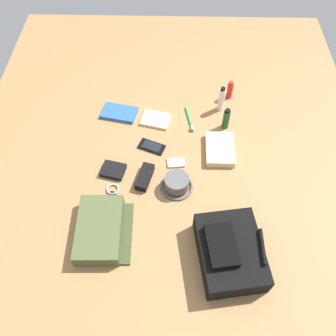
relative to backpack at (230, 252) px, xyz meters
name	(u,v)px	position (x,y,z in m)	size (l,w,h in m)	color
ground_plane	(168,174)	(-0.42, -0.26, -0.07)	(2.64, 2.02, 0.02)	olive
backpack	(230,252)	(0.00, 0.00, 0.00)	(0.36, 0.29, 0.14)	black
toiletry_pouch	(101,229)	(-0.10, -0.54, -0.02)	(0.30, 0.24, 0.07)	#47512D
bucket_hat	(177,184)	(-0.34, -0.22, -0.03)	(0.15, 0.15, 0.07)	#525252
sunscreen_spray	(230,90)	(-0.95, 0.08, -0.01)	(0.03, 0.03, 0.11)	red
toothpaste_tube	(221,99)	(-0.85, 0.02, 0.01)	(0.03, 0.03, 0.15)	white
shampoo_bottle	(226,119)	(-0.72, 0.04, 0.00)	(0.04, 0.04, 0.13)	#19471E
paperback_novel	(119,113)	(-0.80, -0.53, -0.05)	(0.15, 0.21, 0.02)	blue
cell_phone	(152,147)	(-0.57, -0.34, -0.05)	(0.11, 0.15, 0.01)	black
media_player	(176,163)	(-0.47, -0.22, -0.05)	(0.06, 0.09, 0.01)	#B7B7BC
wristwatch	(113,190)	(-0.31, -0.51, -0.05)	(0.07, 0.06, 0.01)	#99999E
toothbrush	(189,120)	(-0.75, -0.15, -0.05)	(0.18, 0.05, 0.02)	#198C33
wallet	(113,171)	(-0.42, -0.52, -0.05)	(0.09, 0.11, 0.02)	black
notepad	(156,120)	(-0.76, -0.33, -0.05)	(0.11, 0.15, 0.02)	beige
folded_towel	(220,149)	(-0.55, 0.00, -0.04)	(0.20, 0.14, 0.04)	beige
sunglasses_case	(145,177)	(-0.38, -0.37, -0.04)	(0.14, 0.06, 0.04)	black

